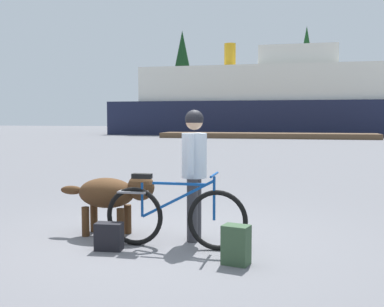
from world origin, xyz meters
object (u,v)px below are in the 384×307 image
at_px(backpack, 236,245).
at_px(ferry_boat, 267,102).
at_px(person_cyclist, 194,162).
at_px(handbag_pannier, 109,236).
at_px(dog, 113,194).
at_px(bicycle, 174,216).

xyz_separation_m(backpack, ferry_boat, (-2.34, 40.04, 2.84)).
distance_m(person_cyclist, handbag_pannier, 1.40).
xyz_separation_m(dog, handbag_pannier, (0.22, -0.67, -0.40)).
height_order(bicycle, dog, bicycle).
bearing_deg(handbag_pannier, ferry_boat, 91.14).
xyz_separation_m(backpack, handbag_pannier, (-1.54, 0.20, -0.05)).
bearing_deg(bicycle, dog, 157.25).
height_order(person_cyclist, backpack, person_cyclist).
xyz_separation_m(dog, ferry_boat, (-0.57, 39.17, 2.49)).
xyz_separation_m(handbag_pannier, ferry_boat, (-0.79, 39.84, 2.89)).
bearing_deg(ferry_boat, dog, -89.17).
xyz_separation_m(bicycle, person_cyclist, (0.15, 0.42, 0.61)).
distance_m(handbag_pannier, ferry_boat, 39.95).
xyz_separation_m(person_cyclist, backpack, (0.66, -0.89, -0.79)).
xyz_separation_m(bicycle, ferry_boat, (-1.52, 39.57, 2.66)).
relative_size(dog, backpack, 3.13).
bearing_deg(handbag_pannier, bicycle, 20.37).
height_order(backpack, handbag_pannier, backpack).
distance_m(person_cyclist, backpack, 1.36).
xyz_separation_m(bicycle, handbag_pannier, (-0.73, -0.27, -0.23)).
height_order(person_cyclist, handbag_pannier, person_cyclist).
height_order(bicycle, backpack, bicycle).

